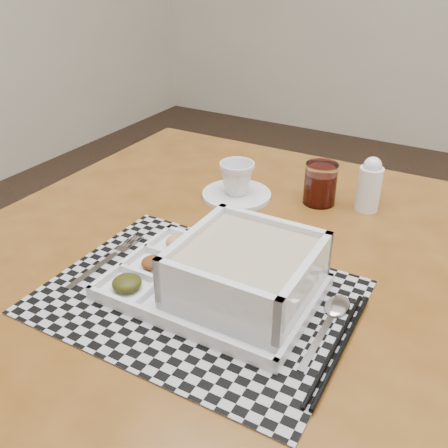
% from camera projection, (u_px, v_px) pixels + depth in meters
% --- Properties ---
extents(floor, '(5.00, 5.00, 0.00)m').
position_uv_depth(floor, '(387.00, 435.00, 1.47)').
color(floor, black).
rests_on(floor, ground).
extents(dining_table, '(1.06, 1.06, 0.78)m').
position_uv_depth(dining_table, '(241.00, 294.00, 0.92)').
color(dining_table, '#5A3310').
rests_on(dining_table, ground).
extents(placemat, '(0.47, 0.36, 0.00)m').
position_uv_depth(placemat, '(198.00, 297.00, 0.78)').
color(placemat, '#9F9FA6').
rests_on(placemat, dining_table).
extents(serving_tray, '(0.32, 0.23, 0.10)m').
position_uv_depth(serving_tray, '(237.00, 276.00, 0.76)').
color(serving_tray, silver).
rests_on(serving_tray, placemat).
extents(fork, '(0.02, 0.19, 0.00)m').
position_uv_depth(fork, '(108.00, 260.00, 0.86)').
color(fork, silver).
rests_on(fork, placemat).
extents(spoon, '(0.04, 0.18, 0.01)m').
position_uv_depth(spoon, '(334.00, 311.00, 0.74)').
color(spoon, silver).
rests_on(spoon, placemat).
extents(chopsticks, '(0.02, 0.24, 0.01)m').
position_uv_depth(chopsticks, '(339.00, 346.00, 0.67)').
color(chopsticks, black).
rests_on(chopsticks, placemat).
extents(saucer, '(0.15, 0.15, 0.01)m').
position_uv_depth(saucer, '(237.00, 195.00, 1.08)').
color(saucer, silver).
rests_on(saucer, dining_table).
extents(cup, '(0.08, 0.08, 0.07)m').
position_uv_depth(cup, '(237.00, 178.00, 1.06)').
color(cup, silver).
rests_on(cup, saucer).
extents(juice_glass, '(0.07, 0.07, 0.09)m').
position_uv_depth(juice_glass, '(320.00, 185.00, 1.04)').
color(juice_glass, white).
rests_on(juice_glass, dining_table).
extents(creamer_bottle, '(0.05, 0.05, 0.12)m').
position_uv_depth(creamer_bottle, '(370.00, 185.00, 1.01)').
color(creamer_bottle, silver).
rests_on(creamer_bottle, dining_table).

